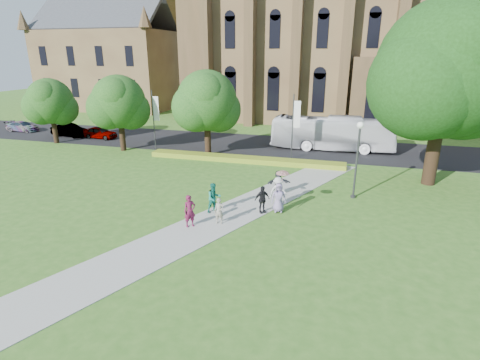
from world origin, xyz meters
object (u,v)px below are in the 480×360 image
(car_1, at_px, (70,130))
(car_0, at_px, (100,133))
(pedestrian_0, at_px, (190,211))
(streetlamp, at_px, (358,151))
(car_2, at_px, (22,126))
(tour_coach, at_px, (332,133))
(large_tree, at_px, (447,69))

(car_1, bearing_deg, car_0, -81.92)
(car_1, height_order, pedestrian_0, pedestrian_0)
(streetlamp, distance_m, pedestrian_0, 11.79)
(car_2, xyz_separation_m, pedestrian_0, (31.21, -20.03, 0.34))
(streetlamp, distance_m, car_2, 42.28)
(pedestrian_0, bearing_deg, car_2, 104.43)
(car_1, relative_size, car_2, 1.07)
(car_2, bearing_deg, tour_coach, -88.32)
(streetlamp, bearing_deg, large_tree, 39.29)
(large_tree, distance_m, car_1, 39.12)
(streetlamp, xyz_separation_m, car_2, (-40.22, 12.78, -2.66))
(car_0, xyz_separation_m, car_2, (-12.05, 1.04, -0.06))
(streetlamp, relative_size, large_tree, 0.40)
(large_tree, xyz_separation_m, tour_coach, (-7.60, 8.88, -6.64))
(streetlamp, height_order, car_1, streetlamp)
(large_tree, relative_size, pedestrian_0, 7.03)
(tour_coach, xyz_separation_m, car_0, (-26.06, -1.64, -1.02))
(car_1, bearing_deg, car_2, 88.46)
(car_1, xyz_separation_m, car_2, (-8.01, 1.15, -0.13))
(car_1, bearing_deg, large_tree, -94.11)
(streetlamp, xyz_separation_m, tour_coach, (-2.10, 13.38, -1.58))
(car_1, xyz_separation_m, pedestrian_0, (23.20, -18.88, 0.21))
(car_1, bearing_deg, pedestrian_0, -122.53)
(car_0, height_order, car_2, car_0)
(streetlamp, bearing_deg, car_2, 162.37)
(streetlamp, height_order, large_tree, large_tree)
(large_tree, bearing_deg, pedestrian_0, -141.01)
(tour_coach, bearing_deg, car_2, 89.33)
(streetlamp, height_order, car_0, streetlamp)
(car_2, height_order, pedestrian_0, pedestrian_0)
(pedestrian_0, bearing_deg, streetlamp, -4.08)
(streetlamp, distance_m, tour_coach, 13.64)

